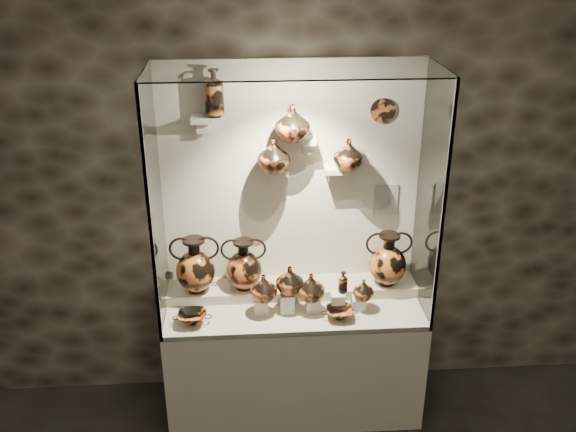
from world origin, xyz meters
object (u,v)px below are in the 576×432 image
object	(u,v)px
kylix_right	(340,312)
ovoid_vase_c	(348,154)
jug_c	(311,287)
ovoid_vase_b	(293,123)
amphora_right	(388,259)
lekythos_tall	(214,91)
ovoid_vase_a	(274,155)
amphora_mid	(244,264)
lekythos_small	(343,281)
jug_e	(363,289)
jug_a	(264,288)
amphora_left	(195,265)
kylix_left	(192,317)
jug_b	(290,280)

from	to	relation	value
kylix_right	ovoid_vase_c	world-z (taller)	ovoid_vase_c
jug_c	ovoid_vase_b	distance (m)	1.05
amphora_right	jug_c	world-z (taller)	amphora_right
lekythos_tall	ovoid_vase_a	world-z (taller)	lekythos_tall
amphora_mid	jug_c	world-z (taller)	amphora_mid
ovoid_vase_c	amphora_mid	bearing A→B (deg)	162.63
lekythos_small	ovoid_vase_b	bearing A→B (deg)	151.14
jug_e	ovoid_vase_c	distance (m)	0.88
jug_a	jug_c	size ratio (longest dim) A/B	0.98
amphora_left	lekythos_tall	distance (m)	1.15
kylix_left	amphora_right	bearing A→B (deg)	-4.23
ovoid_vase_c	lekythos_small	bearing A→B (deg)	-121.38
amphora_mid	amphora_right	bearing A→B (deg)	-21.39
jug_c	kylix_right	size ratio (longest dim) A/B	0.84
ovoid_vase_c	kylix_left	bearing A→B (deg)	177.38
amphora_mid	ovoid_vase_a	size ratio (longest dim) A/B	1.68
amphora_left	kylix_left	xyz separation A→B (m)	(-0.01, -0.28, -0.22)
jug_c	jug_b	bearing A→B (deg)	178.54
amphora_left	lekythos_tall	size ratio (longest dim) A/B	1.21
amphora_left	kylix_left	bearing A→B (deg)	-106.00
amphora_mid	kylix_right	world-z (taller)	amphora_mid
lekythos_small	kylix_left	xyz separation A→B (m)	(-0.97, -0.12, -0.16)
jug_c	lekythos_tall	size ratio (longest dim) A/B	0.58
jug_c	amphora_right	bearing A→B (deg)	31.91
amphora_left	jug_b	bearing A→B (deg)	-28.74
ovoid_vase_a	ovoid_vase_b	distance (m)	0.24
ovoid_vase_b	amphora_right	bearing A→B (deg)	-4.22
kylix_left	kylix_right	size ratio (longest dim) A/B	1.05
amphora_right	kylix_left	world-z (taller)	amphora_right
kylix_right	ovoid_vase_c	distance (m)	1.01
kylix_left	lekythos_tall	xyz separation A→B (m)	(0.19, 0.38, 1.35)
amphora_left	ovoid_vase_a	distance (m)	0.90
amphora_right	lekythos_small	distance (m)	0.38
amphora_right	jug_a	distance (m)	0.87
amphora_left	kylix_left	distance (m)	0.36
jug_b	lekythos_tall	distance (m)	1.28
amphora_mid	jug_e	distance (m)	0.80
amphora_mid	ovoid_vase_b	size ratio (longest dim) A/B	1.58
amphora_mid	lekythos_small	xyz separation A→B (m)	(0.64, -0.18, -0.04)
amphora_mid	ovoid_vase_a	xyz separation A→B (m)	(0.21, 0.04, 0.75)
amphora_mid	jug_a	world-z (taller)	amphora_mid
jug_c	jug_e	xyz separation A→B (m)	(0.34, 0.00, -0.03)
amphora_mid	ovoid_vase_c	world-z (taller)	ovoid_vase_c
kylix_left	jug_e	bearing A→B (deg)	-12.39
jug_c	ovoid_vase_b	xyz separation A→B (m)	(-0.10, 0.25, 1.02)
amphora_left	ovoid_vase_c	distance (m)	1.23
amphora_mid	kylix_left	world-z (taller)	amphora_mid
amphora_left	ovoid_vase_c	world-z (taller)	ovoid_vase_c
amphora_left	lekythos_small	world-z (taller)	amphora_left
lekythos_tall	ovoid_vase_b	bearing A→B (deg)	-2.09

